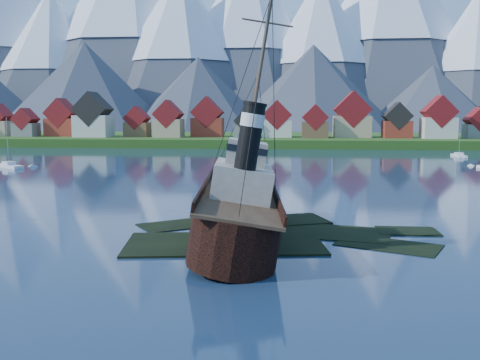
{
  "coord_description": "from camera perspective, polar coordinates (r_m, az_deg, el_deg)",
  "views": [
    {
      "loc": [
        2.94,
        -49.79,
        12.02
      ],
      "look_at": [
        -2.29,
        6.0,
        5.0
      ],
      "focal_mm": 40.0,
      "sensor_mm": 36.0,
      "label": 1
    }
  ],
  "objects": [
    {
      "name": "tugboat_wreck",
      "position": [
        52.16,
        -0.6,
        -2.84
      ],
      "size": [
        6.95,
        29.95,
        23.73
      ],
      "rotation": [
        0.0,
        0.16,
        0.08
      ],
      "color": "black",
      "rests_on": "ground"
    },
    {
      "name": "ground",
      "position": [
        51.3,
        1.94,
        -6.41
      ],
      "size": [
        1400.0,
        1400.0,
        0.0
      ],
      "primitive_type": "plane",
      "color": "#1B2F4C",
      "rests_on": "ground"
    },
    {
      "name": "mountains",
      "position": [
        536.67,
        5.09,
        15.39
      ],
      "size": [
        965.0,
        340.0,
        205.0
      ],
      "color": "#2D333D",
      "rests_on": "ground"
    },
    {
      "name": "sailboat_e",
      "position": [
        160.06,
        22.31,
        2.38
      ],
      "size": [
        2.29,
        8.73,
        10.09
      ],
      "rotation": [
        0.0,
        0.0,
        -0.01
      ],
      "color": "silver",
      "rests_on": "ground"
    },
    {
      "name": "shoal",
      "position": [
        53.4,
        3.99,
        -6.27
      ],
      "size": [
        31.71,
        21.24,
        1.14
      ],
      "color": "black",
      "rests_on": "ground"
    },
    {
      "name": "shore_bank",
      "position": [
        220.14,
        4.6,
        3.98
      ],
      "size": [
        600.0,
        80.0,
        3.2
      ],
      "primitive_type": "cube",
      "color": "#284C15",
      "rests_on": "ground"
    },
    {
      "name": "town",
      "position": [
        205.19,
        -4.79,
        6.27
      ],
      "size": [
        250.96,
        16.69,
        17.3
      ],
      "color": "maroon",
      "rests_on": "ground"
    },
    {
      "name": "sailboat_c",
      "position": [
        128.76,
        -23.43,
        1.31
      ],
      "size": [
        8.73,
        6.9,
        11.61
      ],
      "rotation": [
        0.0,
        0.0,
        0.98
      ],
      "color": "silver",
      "rests_on": "ground"
    },
    {
      "name": "seawall",
      "position": [
        182.21,
        4.43,
        3.33
      ],
      "size": [
        600.0,
        2.5,
        2.0
      ],
      "primitive_type": "cube",
      "color": "#3F3D38",
      "rests_on": "ground"
    }
  ]
}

